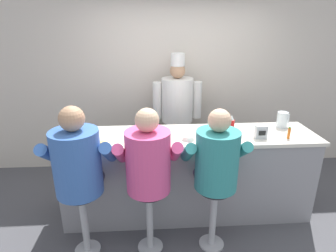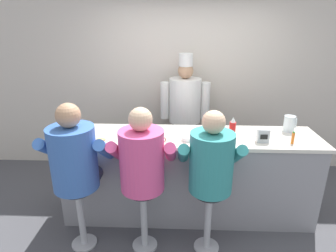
# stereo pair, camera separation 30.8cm
# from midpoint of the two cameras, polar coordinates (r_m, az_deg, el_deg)

# --- Properties ---
(ground_plane) EXTENTS (20.00, 20.00, 0.00)m
(ground_plane) POSITION_cam_midpoint_polar(r_m,az_deg,el_deg) (3.40, 1.85, -20.21)
(ground_plane) COLOR #4C4C51
(wall_back) EXTENTS (10.00, 0.06, 2.70)m
(wall_back) POSITION_cam_midpoint_polar(r_m,az_deg,el_deg) (4.33, -0.07, 8.77)
(wall_back) COLOR beige
(wall_back) RESTS_ON ground_plane
(diner_counter) EXTENTS (2.90, 0.69, 1.02)m
(diner_counter) POSITION_cam_midpoint_polar(r_m,az_deg,el_deg) (3.39, 1.39, -9.81)
(diner_counter) COLOR gray
(diner_counter) RESTS_ON ground_plane
(ketchup_bottle_red) EXTENTS (0.07, 0.07, 0.24)m
(ketchup_bottle_red) POSITION_cam_midpoint_polar(r_m,az_deg,el_deg) (3.15, 10.00, -0.05)
(ketchup_bottle_red) COLOR red
(ketchup_bottle_red) RESTS_ON diner_counter
(mustard_bottle_yellow) EXTENTS (0.07, 0.07, 0.23)m
(mustard_bottle_yellow) POSITION_cam_midpoint_polar(r_m,az_deg,el_deg) (3.12, 6.03, -0.16)
(mustard_bottle_yellow) COLOR yellow
(mustard_bottle_yellow) RESTS_ON diner_counter
(hot_sauce_bottle_orange) EXTENTS (0.03, 0.03, 0.13)m
(hot_sauce_bottle_orange) POSITION_cam_midpoint_polar(r_m,az_deg,el_deg) (3.24, 20.92, -1.40)
(hot_sauce_bottle_orange) COLOR orange
(hot_sauce_bottle_orange) RESTS_ON diner_counter
(water_pitcher_clear) EXTENTS (0.15, 0.13, 0.19)m
(water_pitcher_clear) POSITION_cam_midpoint_polar(r_m,az_deg,el_deg) (3.58, 19.97, 1.19)
(water_pitcher_clear) COLOR silver
(water_pitcher_clear) RESTS_ON diner_counter
(breakfast_plate) EXTENTS (0.23, 0.23, 0.05)m
(breakfast_plate) POSITION_cam_midpoint_polar(r_m,az_deg,el_deg) (3.01, -16.25, -3.54)
(breakfast_plate) COLOR white
(breakfast_plate) RESTS_ON diner_counter
(cereal_bowl) EXTENTS (0.13, 0.13, 0.05)m
(cereal_bowl) POSITION_cam_midpoint_polar(r_m,az_deg,el_deg) (3.02, 1.27, -2.42)
(cereal_bowl) COLOR white
(cereal_bowl) RESTS_ON diner_counter
(coffee_mug_tan) EXTENTS (0.13, 0.08, 0.09)m
(coffee_mug_tan) POSITION_cam_midpoint_polar(r_m,az_deg,el_deg) (2.89, -4.56, -2.99)
(coffee_mug_tan) COLOR beige
(coffee_mug_tan) RESTS_ON diner_counter
(napkin_dispenser_chrome) EXTENTS (0.12, 0.07, 0.14)m
(napkin_dispenser_chrome) POSITION_cam_midpoint_polar(r_m,az_deg,el_deg) (3.15, 15.76, -1.23)
(napkin_dispenser_chrome) COLOR silver
(napkin_dispenser_chrome) RESTS_ON diner_counter
(diner_seated_blue) EXTENTS (0.66, 0.65, 1.55)m
(diner_seated_blue) POSITION_cam_midpoint_polar(r_m,az_deg,el_deg) (2.79, -20.80, -7.36)
(diner_seated_blue) COLOR #B2B5BA
(diner_seated_blue) RESTS_ON ground_plane
(diner_seated_pink) EXTENTS (0.64, 0.63, 1.51)m
(diner_seated_pink) POSITION_cam_midpoint_polar(r_m,az_deg,el_deg) (2.68, -7.36, -7.65)
(diner_seated_pink) COLOR #B2B5BA
(diner_seated_pink) RESTS_ON ground_plane
(diner_seated_teal) EXTENTS (0.62, 0.61, 1.49)m
(diner_seated_teal) POSITION_cam_midpoint_polar(r_m,az_deg,el_deg) (2.71, 6.48, -7.42)
(diner_seated_teal) COLOR #B2B5BA
(diner_seated_teal) RESTS_ON ground_plane
(cook_in_whites_near) EXTENTS (0.71, 0.46, 1.82)m
(cook_in_whites_near) POSITION_cam_midpoint_polar(r_m,az_deg,el_deg) (4.12, -0.26, 3.17)
(cook_in_whites_near) COLOR #232328
(cook_in_whites_near) RESTS_ON ground_plane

